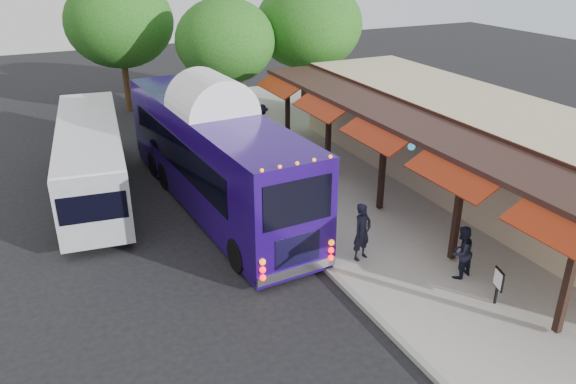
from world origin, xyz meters
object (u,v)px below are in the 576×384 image
ped_d (262,123)px  coach_bus (214,152)px  ped_c (254,149)px  city_bus (91,157)px  ped_a (362,232)px  sign_board (498,281)px  ped_b (461,252)px

ped_d → coach_bus: bearing=51.6°
coach_bus → ped_d: bearing=49.7°
coach_bus → ped_d: 7.26m
coach_bus → ped_c: coach_bus is taller
city_bus → ped_a: city_bus is taller
ped_a → city_bus: bearing=109.0°
coach_bus → sign_board: (4.76, -9.64, -1.29)m
ped_d → ped_b: bearing=90.4°
ped_b → sign_board: ped_b is taller
city_bus → ped_c: (6.56, -0.69, -0.49)m
sign_board → ped_d: bearing=108.6°
ped_a → coach_bus: bearing=96.8°
sign_board → ped_a: bearing=136.2°
city_bus → ped_c: 6.62m
ped_a → ped_d: size_ratio=0.99×
ped_c → ped_d: (1.78, 3.34, 0.01)m
coach_bus → city_bus: bearing=139.1°
ped_a → sign_board: size_ratio=1.75×
ped_b → ped_d: (-0.48, 13.88, 0.12)m
coach_bus → ped_a: (2.72, -5.99, -1.08)m
ped_c → sign_board: 12.26m
ped_a → sign_board: 4.18m
sign_board → ped_b: bearing=106.2°
coach_bus → ped_d: size_ratio=6.73×
sign_board → ped_c: bearing=117.4°
ped_c → ped_d: ped_d is taller
ped_c → sign_board: (2.24, -12.05, -0.21)m
city_bus → sign_board: bearing=-48.5°
ped_a → ped_d: bearing=64.7°
ped_b → ped_c: bearing=-90.1°
coach_bus → city_bus: (-4.04, 3.09, -0.59)m
city_bus → ped_b: city_bus is taller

